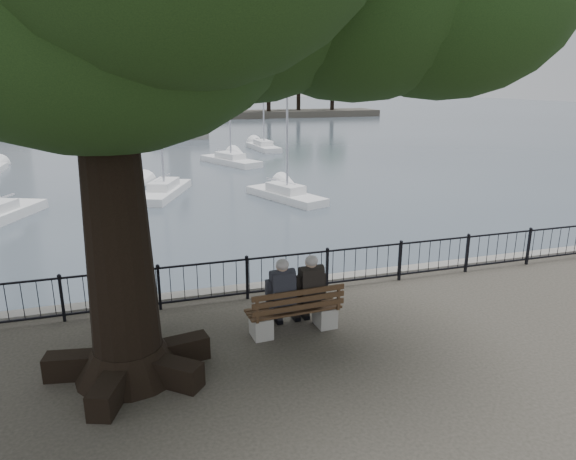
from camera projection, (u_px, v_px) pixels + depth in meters
name	position (u px, v px, depth m)	size (l,w,h in m)	color
harbor	(282.00, 304.00, 12.98)	(260.00, 260.00, 1.20)	slate
railing	(288.00, 272.00, 12.23)	(22.06, 0.06, 1.00)	black
bench	(295.00, 316.00, 10.40)	(1.96, 0.69, 1.02)	gray
person_left	(280.00, 298.00, 10.30)	(0.49, 0.82, 1.62)	black
person_right	(308.00, 294.00, 10.51)	(0.49, 0.82, 1.62)	black
lion_monument	(177.00, 117.00, 56.13)	(5.94, 5.94, 8.78)	slate
sailboat_b	(164.00, 189.00, 27.65)	(3.45, 5.68, 12.32)	white
sailboat_c	(286.00, 193.00, 26.73)	(3.22, 5.38, 11.07)	white
sailboat_f	(230.00, 159.00, 38.33)	(3.87, 6.05, 12.00)	white
sailboat_g	(263.00, 146.00, 46.49)	(2.01, 5.85, 11.36)	white
far_shore	(297.00, 93.00, 89.42)	(30.00, 8.60, 9.18)	#302D27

